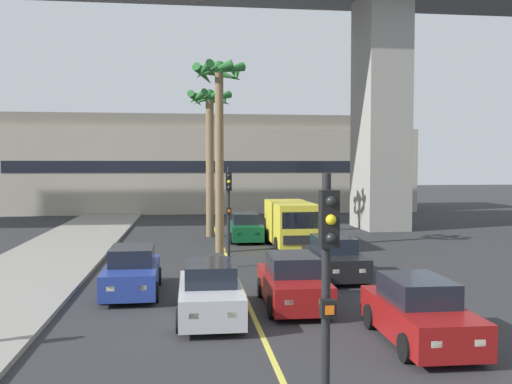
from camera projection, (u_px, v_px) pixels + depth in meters
name	position (u px, v px, depth m)	size (l,w,h in m)	color
lane_stripe_center	(229.00, 260.00, 25.39)	(0.14, 56.00, 0.01)	#DBCC4C
pier_building_backdrop	(206.00, 165.00, 52.39)	(37.66, 8.04, 8.65)	#BCB29E
car_queue_front	(293.00, 283.00, 17.18)	(1.88, 4.12, 1.56)	maroon
car_queue_second	(245.00, 228.00, 31.81)	(1.91, 4.14, 1.56)	#0C4728
car_queue_third	(132.00, 272.00, 18.82)	(1.87, 4.12, 1.56)	navy
car_queue_fourth	(334.00, 259.00, 21.53)	(1.85, 4.11, 1.56)	black
car_queue_fifth	(210.00, 293.00, 15.81)	(1.86, 4.11, 1.56)	#B7BABF
car_queue_sixth	(419.00, 313.00, 13.67)	(1.89, 4.13, 1.56)	maroon
delivery_van	(291.00, 223.00, 29.24)	(2.17, 5.25, 2.36)	yellow
traffic_light_median_near	(327.00, 284.00, 7.55)	(0.24, 0.37, 4.20)	black
traffic_light_median_far	(229.00, 203.00, 23.40)	(0.24, 0.37, 4.20)	black
palm_tree_near_median	(219.00, 106.00, 27.33)	(2.63, 2.70, 9.30)	brown
palm_tree_mid_median	(210.00, 128.00, 33.33)	(2.77, 2.79, 8.73)	brown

